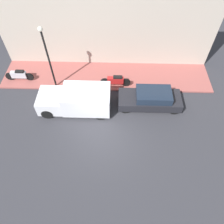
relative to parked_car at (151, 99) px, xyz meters
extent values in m
plane|color=#2D2D33|center=(-2.47, 3.05, -0.61)|extent=(60.00, 60.00, 0.00)
cube|color=#934C47|center=(2.70, 3.05, -0.55)|extent=(2.99, 15.34, 0.11)
cube|color=#B2A899|center=(4.35, 3.05, 2.54)|extent=(0.30, 15.34, 6.30)
cube|color=black|center=(0.00, 0.06, -0.14)|extent=(1.62, 4.11, 0.58)
cube|color=#192333|center=(0.00, -0.15, 0.40)|extent=(1.43, 2.26, 0.50)
cylinder|color=black|center=(-0.69, 1.64, -0.29)|extent=(0.20, 0.63, 0.63)
cylinder|color=black|center=(0.69, 1.64, -0.29)|extent=(0.20, 0.63, 0.63)
cylinder|color=black|center=(-0.69, -1.53, -0.29)|extent=(0.20, 0.63, 0.63)
cylinder|color=black|center=(0.69, -1.53, -0.29)|extent=(0.20, 0.63, 0.63)
cube|color=silver|center=(-0.44, 4.14, 0.31)|extent=(1.90, 2.98, 1.43)
cube|color=silver|center=(-0.44, 6.43, 0.10)|extent=(1.81, 1.61, 1.00)
cube|color=#192333|center=(-0.44, 6.68, 0.38)|extent=(1.62, 0.88, 0.40)
cylinder|color=black|center=(-1.26, 6.62, -0.24)|extent=(0.22, 0.74, 0.74)
cylinder|color=black|center=(0.38, 6.62, -0.24)|extent=(0.22, 0.74, 0.74)
cylinder|color=black|center=(-1.26, 3.27, -0.24)|extent=(0.22, 0.74, 0.74)
cylinder|color=black|center=(0.38, 3.27, -0.24)|extent=(0.22, 0.74, 0.74)
cube|color=#B7B7BF|center=(2.04, 9.34, 0.01)|extent=(0.30, 1.09, 0.49)
cube|color=black|center=(2.04, 9.19, 0.31)|extent=(0.27, 0.60, 0.12)
cylinder|color=black|center=(2.04, 10.05, -0.18)|extent=(0.10, 0.63, 0.63)
cylinder|color=black|center=(2.04, 8.63, -0.18)|extent=(0.10, 0.63, 0.63)
cube|color=#B21E1E|center=(1.65, 2.34, 0.02)|extent=(0.30, 1.14, 0.49)
cube|color=black|center=(1.65, 2.19, 0.32)|extent=(0.27, 0.62, 0.12)
cylinder|color=black|center=(1.65, 3.08, -0.17)|extent=(0.10, 0.65, 0.65)
cylinder|color=black|center=(1.65, 1.60, -0.17)|extent=(0.10, 0.65, 0.65)
cylinder|color=black|center=(1.52, 6.62, 1.69)|extent=(0.12, 0.12, 4.38)
sphere|color=silver|center=(1.52, 6.62, 3.97)|extent=(0.30, 0.30, 0.30)
camera|label=1|loc=(-9.60, 2.25, 10.74)|focal=35.00mm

